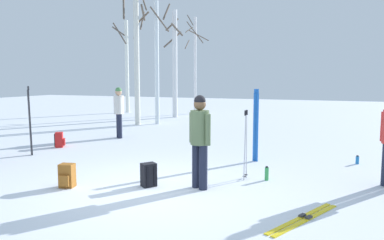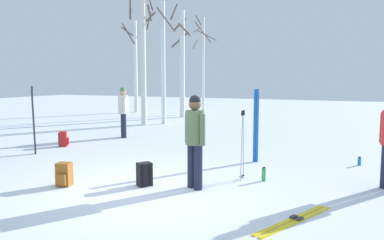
{
  "view_description": "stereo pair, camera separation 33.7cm",
  "coord_description": "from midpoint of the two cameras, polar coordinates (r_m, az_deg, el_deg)",
  "views": [
    {
      "loc": [
        2.97,
        -5.77,
        2.01
      ],
      "look_at": [
        -0.33,
        2.55,
        1.0
      ],
      "focal_mm": 34.54,
      "sensor_mm": 36.0,
      "label": 1
    },
    {
      "loc": [
        3.28,
        -5.64,
        2.01
      ],
      "look_at": [
        -0.33,
        2.55,
        1.0
      ],
      "focal_mm": 34.54,
      "sensor_mm": 36.0,
      "label": 2
    }
  ],
  "objects": [
    {
      "name": "birch_tree_1",
      "position": [
        16.3,
        -7.0,
        11.36
      ],
      "size": [
        1.22,
        1.23,
        6.48
      ],
      "color": "silver",
      "rests_on": "ground_plane"
    },
    {
      "name": "person_1",
      "position": [
        12.72,
        -9.83,
        1.7
      ],
      "size": [
        0.39,
        0.41,
        1.72
      ],
      "color": "#1E2338",
      "rests_on": "ground_plane"
    },
    {
      "name": "birch_tree_2",
      "position": [
        19.21,
        -1.04,
        9.09
      ],
      "size": [
        1.17,
        1.19,
        5.87
      ],
      "color": "silver",
      "rests_on": "ground_plane"
    },
    {
      "name": "ground_plane",
      "position": [
        6.81,
        -4.78,
        -10.75
      ],
      "size": [
        60.0,
        60.0,
        0.0
      ],
      "primitive_type": "plane",
      "color": "white"
    },
    {
      "name": "birch_tree_0",
      "position": [
        22.24,
        -8.33,
        8.51
      ],
      "size": [
        1.44,
        1.44,
        5.37
      ],
      "color": "white",
      "rests_on": "ground_plane"
    },
    {
      "name": "ski_pair_lying_1",
      "position": [
        5.67,
        17.29,
        -14.53
      ],
      "size": [
        0.87,
        1.61,
        0.05
      ],
      "color": "yellow",
      "rests_on": "ground_plane"
    },
    {
      "name": "backpack_2",
      "position": [
        7.04,
        -6.01,
        -8.37
      ],
      "size": [
        0.34,
        0.34,
        0.44
      ],
      "color": "black",
      "rests_on": "ground_plane"
    },
    {
      "name": "person_0",
      "position": [
        6.68,
        1.9,
        -2.43
      ],
      "size": [
        0.48,
        0.34,
        1.72
      ],
      "color": "#1E2338",
      "rests_on": "ground_plane"
    },
    {
      "name": "backpack_0",
      "position": [
        7.34,
        -17.9,
        -8.04
      ],
      "size": [
        0.3,
        0.32,
        0.44
      ],
      "color": "#99591E",
      "rests_on": "ground_plane"
    },
    {
      "name": "water_bottle_0",
      "position": [
        9.52,
        25.37,
        -5.79
      ],
      "size": [
        0.08,
        0.08,
        0.21
      ],
      "color": "#1E72BF",
      "rests_on": "ground_plane"
    },
    {
      "name": "water_bottle_1",
      "position": [
        7.5,
        12.3,
        -8.21
      ],
      "size": [
        0.08,
        0.08,
        0.28
      ],
      "color": "green",
      "rests_on": "ground_plane"
    },
    {
      "name": "birch_tree_3",
      "position": [
        21.12,
        2.16,
        8.89
      ],
      "size": [
        1.39,
        1.29,
        5.56
      ],
      "color": "silver",
      "rests_on": "ground_plane"
    },
    {
      "name": "ski_pair_planted_0",
      "position": [
        9.01,
        10.91,
        -0.92
      ],
      "size": [
        0.14,
        0.04,
        1.76
      ],
      "color": "blue",
      "rests_on": "ground_plane"
    },
    {
      "name": "ski_pair_planted_1",
      "position": [
        10.63,
        -22.45,
        -0.05
      ],
      "size": [
        0.19,
        0.12,
        1.81
      ],
      "color": "black",
      "rests_on": "ground_plane"
    },
    {
      "name": "backpack_1",
      "position": [
        11.58,
        -18.44,
        -2.82
      ],
      "size": [
        0.34,
        0.33,
        0.44
      ],
      "color": "red",
      "rests_on": "ground_plane"
    },
    {
      "name": "ski_poles_0",
      "position": [
        7.4,
        9.11,
        -3.51
      ],
      "size": [
        0.07,
        0.23,
        1.39
      ],
      "color": "#B2B2BC",
      "rests_on": "ground_plane"
    },
    {
      "name": "birch_tree_4",
      "position": [
        16.37,
        -3.99,
        9.37
      ],
      "size": [
        1.44,
        1.2,
        5.82
      ],
      "color": "silver",
      "rests_on": "ground_plane"
    }
  ]
}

